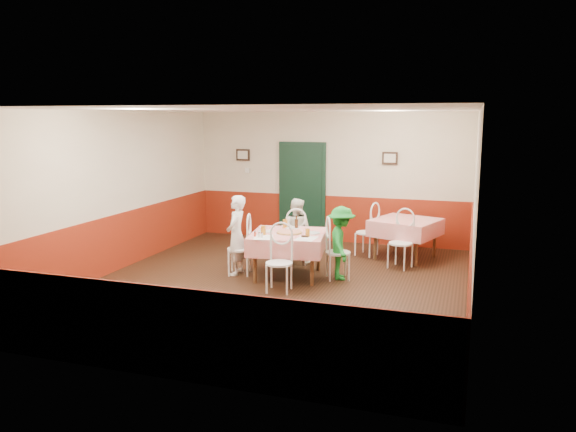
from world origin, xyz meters
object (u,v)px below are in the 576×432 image
(main_table, at_px, (288,255))
(beer_bottle, at_px, (296,223))
(glass_b, at_px, (308,233))
(diner_right, at_px, (341,243))
(glass_a, at_px, (263,230))
(chair_far, at_px, (296,240))
(chair_left, at_px, (239,249))
(chair_second_b, at_px, (401,243))
(pizza, at_px, (289,232))
(second_table, at_px, (405,239))
(chair_second_a, at_px, (367,233))
(diner_far, at_px, (296,231))
(chair_right, at_px, (338,253))
(wallet, at_px, (305,236))
(glass_c, at_px, (285,224))
(diner_left, at_px, (236,235))
(chair_near, at_px, (279,263))

(main_table, height_order, beer_bottle, beer_bottle)
(glass_b, bearing_deg, diner_right, 33.33)
(glass_a, bearing_deg, chair_far, 79.60)
(chair_left, height_order, chair_second_b, same)
(pizza, height_order, beer_bottle, beer_bottle)
(second_table, distance_m, chair_far, 2.17)
(chair_second_a, relative_size, diner_far, 0.74)
(main_table, bearing_deg, diner_right, 8.81)
(chair_right, distance_m, chair_second_b, 1.38)
(wallet, relative_size, diner_right, 0.09)
(main_table, relative_size, chair_left, 1.36)
(chair_second_b, bearing_deg, beer_bottle, -137.64)
(chair_left, bearing_deg, glass_a, 59.56)
(main_table, distance_m, chair_second_a, 2.16)
(chair_far, bearing_deg, glass_c, 62.52)
(chair_left, relative_size, chair_second_a, 1.00)
(chair_right, xyz_separation_m, beer_bottle, (-0.82, 0.27, 0.41))
(glass_b, xyz_separation_m, wallet, (-0.03, -0.04, -0.05))
(beer_bottle, xyz_separation_m, wallet, (0.34, -0.62, -0.09))
(second_table, bearing_deg, diner_left, -142.14)
(diner_far, height_order, diner_right, diner_right)
(chair_second_b, distance_m, pizza, 2.11)
(pizza, relative_size, glass_b, 3.21)
(chair_left, distance_m, chair_far, 1.20)
(chair_far, xyz_separation_m, glass_c, (-0.05, -0.45, 0.39))
(second_table, relative_size, diner_right, 0.91)
(chair_left, bearing_deg, diner_left, -94.48)
(glass_b, relative_size, diner_right, 0.10)
(chair_far, bearing_deg, chair_right, 122.87)
(chair_left, distance_m, diner_left, 0.24)
(beer_bottle, bearing_deg, diner_far, 108.11)
(chair_right, xyz_separation_m, diner_far, (-0.98, 0.76, 0.16))
(diner_left, xyz_separation_m, diner_right, (1.78, 0.28, -0.07))
(diner_left, bearing_deg, chair_right, 94.86)
(main_table, xyz_separation_m, wallet, (0.37, -0.23, 0.40))
(main_table, distance_m, diner_left, 0.95)
(chair_second_b, xyz_separation_m, wallet, (-1.38, -1.39, 0.32))
(glass_a, xyz_separation_m, diner_right, (1.23, 0.42, -0.22))
(wallet, bearing_deg, main_table, 139.62)
(glass_a, bearing_deg, chair_near, -49.91)
(main_table, bearing_deg, diner_far, 98.81)
(chair_near, xyz_separation_m, glass_a, (-0.47, 0.55, 0.39))
(main_table, distance_m, beer_bottle, 0.63)
(pizza, height_order, diner_left, diner_left)
(glass_b, xyz_separation_m, diner_right, (0.49, 0.32, -0.21))
(chair_second_b, height_order, diner_right, diner_right)
(pizza, xyz_separation_m, glass_a, (-0.37, -0.26, 0.06))
(wallet, bearing_deg, diner_far, 105.56)
(glass_a, distance_m, glass_b, 0.74)
(diner_left, xyz_separation_m, diner_far, (0.75, 1.03, -0.08))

